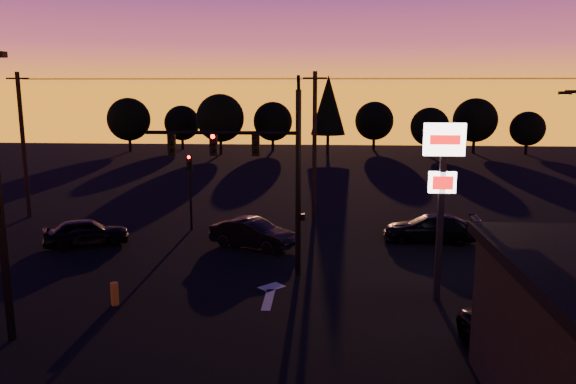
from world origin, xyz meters
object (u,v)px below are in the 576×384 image
at_px(bollard, 115,294).
at_px(car_right, 430,228).
at_px(traffic_signal_mast, 261,163).
at_px(suv_parked, 533,345).
at_px(car_left, 86,232).
at_px(car_mid, 253,233).
at_px(secondary_signal, 190,181).
at_px(pylon_sign, 443,174).

relative_size(bollard, car_right, 0.18).
relative_size(traffic_signal_mast, suv_parked, 1.70).
bearing_deg(traffic_signal_mast, car_left, 157.93).
bearing_deg(car_mid, traffic_signal_mast, -142.97).
xyz_separation_m(bollard, suv_parked, (13.95, -3.91, 0.26)).
relative_size(car_left, car_mid, 0.95).
xyz_separation_m(secondary_signal, car_left, (-4.62, -3.63, -2.14)).
relative_size(secondary_signal, car_right, 0.88).
distance_m(traffic_signal_mast, secondary_signal, 9.19).
distance_m(bollard, car_right, 16.66).
bearing_deg(bollard, pylon_sign, 6.49).
relative_size(bollard, car_mid, 0.20).
relative_size(pylon_sign, bollard, 7.72).
height_order(car_left, car_mid, car_mid).
bearing_deg(pylon_sign, traffic_signal_mast, 160.64).
bearing_deg(car_left, bollard, -174.92).
distance_m(pylon_sign, car_right, 9.47).
bearing_deg(secondary_signal, car_mid, -40.06).
height_order(traffic_signal_mast, car_left, traffic_signal_mast).
xyz_separation_m(pylon_sign, car_mid, (-8.01, 6.63, -4.18)).
relative_size(car_left, car_right, 0.86).
xyz_separation_m(secondary_signal, car_mid, (3.99, -3.36, -2.13)).
xyz_separation_m(pylon_sign, car_left, (-16.62, 6.35, -4.20)).
distance_m(secondary_signal, car_mid, 5.63).
distance_m(car_left, car_right, 17.99).
distance_m(car_mid, suv_parked, 15.40).
bearing_deg(suv_parked, pylon_sign, 90.20).
relative_size(traffic_signal_mast, car_mid, 1.93).
bearing_deg(car_right, secondary_signal, -93.48).
distance_m(traffic_signal_mast, car_mid, 5.97).
distance_m(secondary_signal, pylon_sign, 15.75).
distance_m(secondary_signal, car_left, 6.26).
bearing_deg(suv_parked, car_right, 74.13).
bearing_deg(secondary_signal, car_right, -6.87).
bearing_deg(car_left, car_mid, -112.63).
relative_size(pylon_sign, suv_parked, 1.35).
distance_m(car_mid, car_right, 9.43).
bearing_deg(car_left, car_right, -107.97).
bearing_deg(secondary_signal, car_left, -141.82).
relative_size(bollard, suv_parked, 0.17).
xyz_separation_m(bollard, car_left, (-4.39, 7.74, 0.28)).
distance_m(pylon_sign, car_mid, 11.21).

